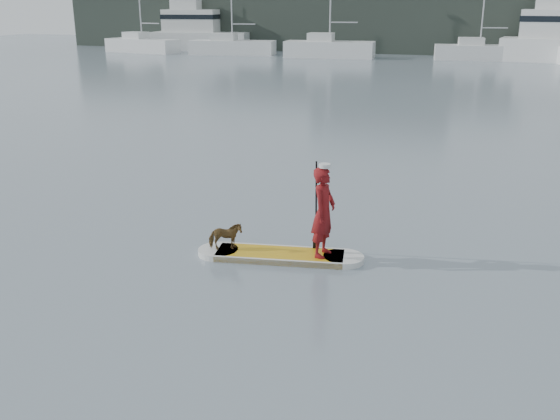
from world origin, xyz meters
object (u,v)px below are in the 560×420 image
(paddleboard, at_px, (280,255))
(sailboat_d, at_px, (479,50))
(paddler, at_px, (324,212))
(sailboat_c, at_px, (329,48))
(sailboat_b, at_px, (232,46))
(sailboat_a, at_px, (142,44))
(motor_yacht_b, at_px, (197,31))
(dog, at_px, (225,236))

(paddleboard, xyz_separation_m, sailboat_d, (0.55, 47.49, 0.73))
(paddler, distance_m, sailboat_c, 46.84)
(sailboat_b, bearing_deg, sailboat_d, -3.30)
(sailboat_a, bearing_deg, paddler, -45.90)
(paddleboard, distance_m, motor_yacht_b, 56.73)
(motor_yacht_b, bearing_deg, paddler, -68.69)
(paddler, distance_m, sailboat_a, 54.84)
(sailboat_d, distance_m, motor_yacht_b, 28.49)
(paddler, bearing_deg, sailboat_b, 31.27)
(paddleboard, relative_size, sailboat_b, 0.27)
(sailboat_a, relative_size, sailboat_b, 0.93)
(paddleboard, bearing_deg, paddler, 0.00)
(motor_yacht_b, bearing_deg, sailboat_b, -44.29)
(sailboat_b, xyz_separation_m, motor_yacht_b, (-5.94, 4.21, 1.05))
(sailboat_b, relative_size, motor_yacht_b, 1.14)
(paddleboard, bearing_deg, dog, 180.00)
(dog, relative_size, sailboat_b, 0.05)
(sailboat_a, bearing_deg, motor_yacht_b, 61.53)
(dog, distance_m, sailboat_d, 47.75)
(dog, xyz_separation_m, sailboat_d, (1.62, 47.72, 0.40))
(paddler, relative_size, sailboat_a, 0.16)
(dog, xyz_separation_m, sailboat_c, (-11.22, 45.37, 0.46))
(paddleboard, xyz_separation_m, paddler, (0.82, 0.18, 0.94))
(sailboat_c, bearing_deg, sailboat_d, 3.75)
(dog, bearing_deg, sailboat_c, -15.42)
(dog, bearing_deg, paddleboard, -107.21)
(sailboat_c, bearing_deg, dog, -82.71)
(sailboat_a, distance_m, sailboat_d, 32.16)
(paddleboard, bearing_deg, sailboat_b, 103.79)
(paddler, relative_size, sailboat_b, 0.15)
(paddler, height_order, motor_yacht_b, motor_yacht_b)
(motor_yacht_b, bearing_deg, sailboat_a, -135.42)
(sailboat_b, bearing_deg, paddleboard, -73.31)
(sailboat_c, relative_size, sailboat_d, 1.03)
(paddler, distance_m, sailboat_d, 47.31)
(paddleboard, distance_m, sailboat_d, 47.50)
(sailboat_d, bearing_deg, sailboat_c, -179.31)
(paddleboard, relative_size, sailboat_d, 0.29)
(sailboat_c, xyz_separation_m, motor_yacht_b, (-15.57, 4.24, 1.03))
(sailboat_b, xyz_separation_m, sailboat_d, (22.47, 2.32, -0.04))
(dog, height_order, sailboat_a, sailboat_a)
(paddleboard, bearing_deg, motor_yacht_b, 107.33)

